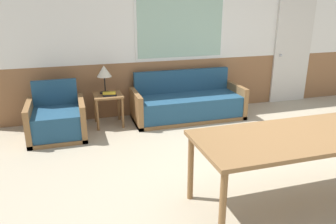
% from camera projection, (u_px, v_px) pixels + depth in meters
% --- Properties ---
extents(ground_plane, '(16.00, 16.00, 0.00)m').
position_uv_depth(ground_plane, '(267.00, 175.00, 3.91)').
color(ground_plane, '#B2A58C').
extents(wall_back, '(7.20, 0.09, 2.70)m').
position_uv_depth(wall_back, '(191.00, 37.00, 5.85)').
color(wall_back, '#8E603D').
rests_on(wall_back, ground_plane).
extents(couch, '(1.92, 0.77, 0.80)m').
position_uv_depth(couch, '(188.00, 104.00, 5.73)').
color(couch, olive).
rests_on(couch, ground_plane).
extents(armchair, '(0.83, 0.81, 0.81)m').
position_uv_depth(armchair, '(57.00, 121.00, 4.94)').
color(armchair, olive).
rests_on(armchair, ground_plane).
extents(side_table, '(0.46, 0.46, 0.53)m').
position_uv_depth(side_table, '(108.00, 100.00, 5.35)').
color(side_table, olive).
rests_on(side_table, ground_plane).
extents(table_lamp, '(0.24, 0.24, 0.46)m').
position_uv_depth(table_lamp, '(104.00, 72.00, 5.27)').
color(table_lamp, black).
rests_on(table_lamp, side_table).
extents(book_stack, '(0.22, 0.15, 0.06)m').
position_uv_depth(book_stack, '(109.00, 94.00, 5.24)').
color(book_stack, black).
rests_on(book_stack, side_table).
extents(dining_table, '(2.07, 0.86, 0.76)m').
position_uv_depth(dining_table, '(299.00, 141.00, 3.16)').
color(dining_table, olive).
rests_on(dining_table, ground_plane).
extents(entry_door, '(0.81, 0.09, 1.98)m').
position_uv_depth(entry_door, '(292.00, 53.00, 6.50)').
color(entry_door, silver).
rests_on(entry_door, ground_plane).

